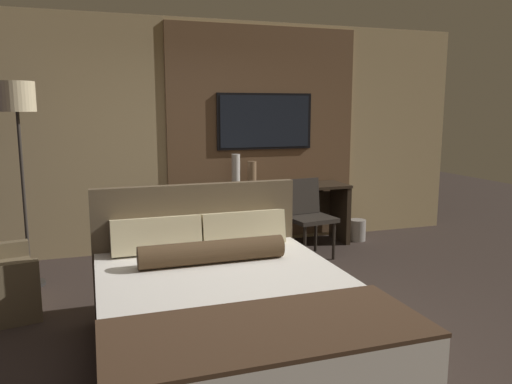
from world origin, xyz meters
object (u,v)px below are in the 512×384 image
Objects in this scene: floor_lamp at (18,114)px; vase_tall at (236,171)px; book at (304,184)px; desk at (270,205)px; vase_short at (252,174)px; waste_bin at (357,230)px; tv at (265,121)px; desk_chair at (307,210)px; bed at (228,319)px.

vase_tall is at bearing 16.02° from floor_lamp.
vase_tall is 0.89m from book.
floor_lamp is 7.72× the size of book.
desk is at bearing 12.50° from floor_lamp.
floor_lamp is 2.71m from vase_short.
waste_bin is at bearing 7.26° from floor_lamp.
vase_short is at bearing -143.37° from tv.
vase_tall reaches higher than desk_chair.
tv is at bearing 20.42° from vase_tall.
waste_bin is at bearing 15.87° from desk_chair.
vase_tall is (0.87, 2.81, 0.64)m from bed.
tv is 4.48× the size of waste_bin.
floor_lamp is at bearing 173.28° from desk_chair.
desk_chair is at bearing -110.25° from book.
bed is 1.10× the size of floor_lamp.
tv is 4.00× the size of vase_short.
desk is 1.26m from waste_bin.
book is at bearing -9.87° from vase_short.
vase_short is 0.69m from book.
tv is at bearing 90.00° from desk.
waste_bin is (1.19, -0.33, -1.43)m from tv.
desk_chair reaches higher than waste_bin.
tv is (1.31, 2.97, 1.23)m from bed.
tv is 0.63× the size of floor_lamp.
desk_chair is 0.54m from book.
floor_lamp reaches higher than vase_tall.
desk is at bearing 108.02° from desk_chair.
bed is 2.73m from desk_chair.
tv is 2.88m from floor_lamp.
vase_tall is at bearing 177.20° from vase_short.
bed is at bearing -107.22° from vase_tall.
desk_chair is at bearing -155.81° from waste_bin.
floor_lamp is (-2.75, -0.83, 0.10)m from tv.
vase_tall is 1.58× the size of book.
floor_lamp is (-1.45, 2.14, 1.33)m from bed.
tv is (0.00, 0.22, 1.04)m from desk.
vase_tall is at bearing 172.81° from desk.
desk is 7.08× the size of waste_bin.
tv is at bearing 66.26° from bed.
book is (1.73, 2.68, 0.45)m from bed.
desk_chair is at bearing 54.86° from bed.
bed reaches higher than waste_bin.
waste_bin is at bearing -2.88° from book.
book is (0.43, -0.07, 0.26)m from desk.
floor_lamp is 7.08× the size of waste_bin.
bed is 1.73× the size of tv.
vase_short is (0.20, -0.01, -0.05)m from vase_tall.
vase_tall is (-0.70, 0.58, 0.43)m from desk_chair.
bed is 3.01m from vase_tall.
floor_lamp reaches higher than book.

